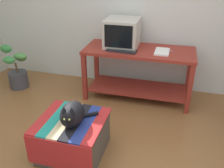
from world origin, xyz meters
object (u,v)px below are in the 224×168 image
book (162,52)px  potted_plant (17,71)px  desk (138,65)px  cat (72,114)px  tv_monitor (122,33)px  ottoman_with_blanket (72,137)px  keyboard (122,50)px

book → potted_plant: size_ratio=0.42×
desk → cat: (-0.39, -1.41, 0.02)m
tv_monitor → potted_plant: bearing=-171.0°
ottoman_with_blanket → book: bearing=60.7°
tv_monitor → keyboard: tv_monitor is taller
desk → tv_monitor: (-0.26, 0.08, 0.42)m
ottoman_with_blanket → tv_monitor: bearing=83.4°
ottoman_with_blanket → desk: bearing=72.5°
tv_monitor → cat: 1.55m
tv_monitor → keyboard: size_ratio=1.23×
cat → potted_plant: potted_plant is taller
tv_monitor → keyboard: (0.05, -0.23, -0.17)m
tv_monitor → book: tv_monitor is taller
cat → potted_plant: bearing=130.2°
tv_monitor → book: size_ratio=1.71×
keyboard → potted_plant: keyboard is taller
book → ottoman_with_blanket: (-0.74, -1.32, -0.54)m
desk → tv_monitor: 0.50m
tv_monitor → ottoman_with_blanket: (-0.17, -1.45, -0.72)m
desk → ottoman_with_blanket: desk is taller
book → cat: bearing=-117.0°
desk → tv_monitor: size_ratio=3.08×
cat → potted_plant: size_ratio=0.60×
desk → cat: size_ratio=3.69×
tv_monitor → ottoman_with_blanket: bearing=-97.6°
desk → ottoman_with_blanket: (-0.43, -1.37, -0.30)m
cat → ottoman_with_blanket: bearing=122.5°
tv_monitor → keyboard: 0.29m
potted_plant → book: bearing=4.2°
tv_monitor → cat: tv_monitor is taller
cat → potted_plant: 1.93m
book → desk: bearing=172.6°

